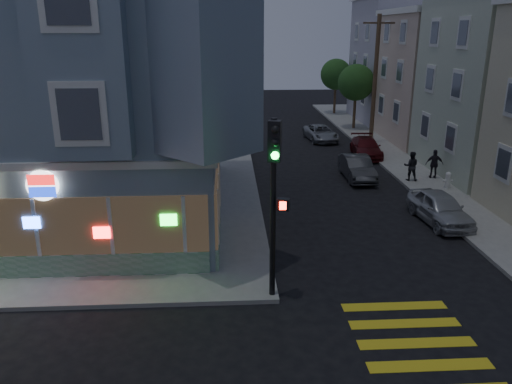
{
  "coord_description": "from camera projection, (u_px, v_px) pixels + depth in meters",
  "views": [
    {
      "loc": [
        1.5,
        -11.56,
        8.08
      ],
      "look_at": [
        2.47,
        5.53,
        2.51
      ],
      "focal_mm": 35.0,
      "sensor_mm": 36.0,
      "label": 1
    }
  ],
  "objects": [
    {
      "name": "utility_pole",
      "position": [
        375.0,
        79.0,
        35.35
      ],
      "size": [
        2.2,
        0.3,
        9.0
      ],
      "color": "#4C3826",
      "rests_on": "sidewalk_ne"
    },
    {
      "name": "parked_car_c",
      "position": [
        366.0,
        147.0,
        33.27
      ],
      "size": [
        2.15,
        4.44,
        1.25
      ],
      "primitive_type": "imported",
      "rotation": [
        0.0,
        0.0,
        -0.1
      ],
      "color": "#531216",
      "rests_on": "ground"
    },
    {
      "name": "pedestrian_a",
      "position": [
        411.0,
        166.0,
        27.42
      ],
      "size": [
        0.92,
        0.8,
        1.62
      ],
      "primitive_type": "imported",
      "rotation": [
        0.0,
        0.0,
        2.87
      ],
      "color": "black",
      "rests_on": "sidewalk_ne"
    },
    {
      "name": "parked_car_b",
      "position": [
        357.0,
        168.0,
        28.22
      ],
      "size": [
        1.41,
        4.02,
        1.32
      ],
      "primitive_type": "imported",
      "rotation": [
        0.0,
        0.0,
        -0.0
      ],
      "color": "#37393C",
      "rests_on": "ground"
    },
    {
      "name": "row_house_d",
      "position": [
        426.0,
        61.0,
        45.06
      ],
      "size": [
        12.0,
        8.6,
        10.5
      ],
      "primitive_type": "cube",
      "color": "#9995A4",
      "rests_on": "sidewalk_ne"
    },
    {
      "name": "row_house_c",
      "position": [
        471.0,
        79.0,
        36.75
      ],
      "size": [
        12.0,
        8.6,
        9.0
      ],
      "primitive_type": "cube",
      "color": "#C7B29A",
      "rests_on": "sidewalk_ne"
    },
    {
      "name": "sidewalk_nw",
      "position": [
        11.0,
        152.0,
        34.47
      ],
      "size": [
        33.0,
        42.0,
        0.15
      ],
      "primitive_type": "cube",
      "color": "gray",
      "rests_on": "ground"
    },
    {
      "name": "street_tree_far",
      "position": [
        336.0,
        74.0,
        48.91
      ],
      "size": [
        3.0,
        3.0,
        5.3
      ],
      "color": "#4C3826",
      "rests_on": "sidewalk_ne"
    },
    {
      "name": "traffic_signal",
      "position": [
        274.0,
        181.0,
        14.44
      ],
      "size": [
        0.69,
        0.62,
        5.58
      ],
      "rotation": [
        0.0,
        0.0,
        -0.24
      ],
      "color": "black",
      "rests_on": "sidewalk_nw"
    },
    {
      "name": "parked_car_d",
      "position": [
        321.0,
        133.0,
        38.11
      ],
      "size": [
        2.4,
        4.41,
        1.17
      ],
      "primitive_type": "imported",
      "rotation": [
        0.0,
        0.0,
        0.11
      ],
      "color": "#91959A",
      "rests_on": "ground"
    },
    {
      "name": "ground",
      "position": [
        176.0,
        346.0,
        13.39
      ],
      "size": [
        120.0,
        120.0,
        0.0
      ],
      "primitive_type": "plane",
      "color": "black",
      "rests_on": "ground"
    },
    {
      "name": "pedestrian_b",
      "position": [
        434.0,
        164.0,
        27.84
      ],
      "size": [
        1.01,
        0.58,
        1.62
      ],
      "primitive_type": "imported",
      "rotation": [
        0.0,
        0.0,
        2.94
      ],
      "color": "black",
      "rests_on": "sidewalk_ne"
    },
    {
      "name": "corner_building",
      "position": [
        55.0,
        85.0,
        21.69
      ],
      "size": [
        14.6,
        14.6,
        11.4
      ],
      "color": "slate",
      "rests_on": "sidewalk_nw"
    },
    {
      "name": "parked_car_a",
      "position": [
        440.0,
        208.0,
        21.77
      ],
      "size": [
        1.92,
        4.13,
        1.37
      ],
      "primitive_type": "imported",
      "rotation": [
        0.0,
        0.0,
        0.08
      ],
      "color": "#B3B7BC",
      "rests_on": "ground"
    },
    {
      "name": "fire_hydrant",
      "position": [
        448.0,
        180.0,
        26.15
      ],
      "size": [
        0.51,
        0.29,
        0.88
      ],
      "color": "silver",
      "rests_on": "sidewalk_ne"
    },
    {
      "name": "street_tree_near",
      "position": [
        356.0,
        83.0,
        41.32
      ],
      "size": [
        3.0,
        3.0,
        5.3
      ],
      "color": "#4C3826",
      "rests_on": "sidewalk_ne"
    }
  ]
}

